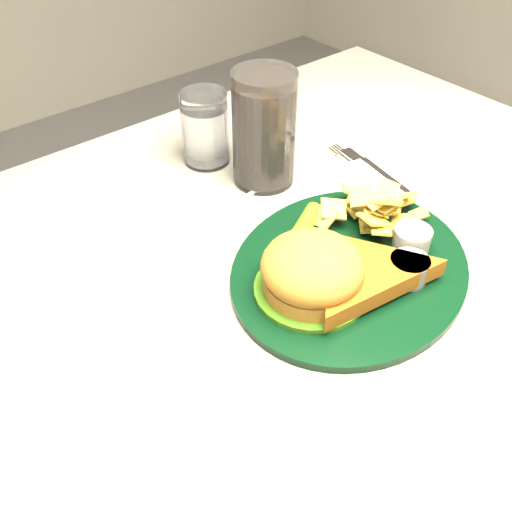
% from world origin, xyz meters
% --- Properties ---
extents(table, '(1.20, 0.80, 0.75)m').
position_xyz_m(table, '(0.00, 0.00, 0.38)').
color(table, gray).
rests_on(table, ground).
extents(dinner_plate, '(0.37, 0.34, 0.07)m').
position_xyz_m(dinner_plate, '(0.08, -0.07, 0.79)').
color(dinner_plate, black).
rests_on(dinner_plate, table).
extents(water_glass, '(0.07, 0.07, 0.11)m').
position_xyz_m(water_glass, '(0.10, 0.23, 0.80)').
color(water_glass, white).
rests_on(water_glass, table).
extents(cola_glass, '(0.11, 0.11, 0.16)m').
position_xyz_m(cola_glass, '(0.13, 0.14, 0.83)').
color(cola_glass, black).
rests_on(cola_glass, table).
extents(fork_napkin, '(0.14, 0.16, 0.01)m').
position_xyz_m(fork_napkin, '(0.26, 0.04, 0.76)').
color(fork_napkin, white).
rests_on(fork_napkin, table).
extents(wrapped_straw, '(0.18, 0.10, 0.01)m').
position_xyz_m(wrapped_straw, '(0.04, 0.11, 0.75)').
color(wrapped_straw, white).
rests_on(wrapped_straw, table).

